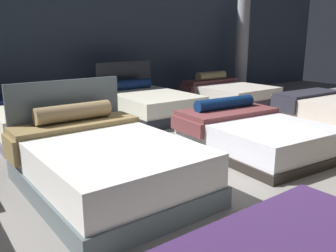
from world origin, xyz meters
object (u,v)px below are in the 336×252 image
object	(u,v)px
bed_9	(38,118)
bed_10	(148,104)
bed_5	(105,163)
support_pillar	(243,30)
bed_6	(252,134)
bed_11	(229,94)

from	to	relation	value
bed_9	bed_10	size ratio (longest dim) A/B	1.03
bed_5	bed_9	xyz separation A→B (m)	(0.09, 2.79, -0.05)
bed_9	support_pillar	xyz separation A→B (m)	(6.04, 1.12, 1.50)
bed_6	support_pillar	distance (m)	5.65
bed_5	support_pillar	world-z (taller)	support_pillar
support_pillar	bed_5	bearing A→B (deg)	-147.43
bed_11	bed_9	bearing A→B (deg)	177.84
bed_9	bed_6	bearing A→B (deg)	-50.99
bed_6	bed_11	size ratio (longest dim) A/B	1.07
bed_6	bed_9	distance (m)	3.55
bed_11	support_pillar	distance (m)	2.43
bed_11	support_pillar	size ratio (longest dim) A/B	0.56
bed_5	bed_11	size ratio (longest dim) A/B	1.09
bed_10	bed_11	xyz separation A→B (m)	(2.31, 0.04, -0.01)
bed_6	bed_10	distance (m)	2.74
bed_6	bed_9	size ratio (longest dim) A/B	0.97
bed_6	support_pillar	xyz separation A→B (m)	(3.81, 3.88, 1.51)
bed_5	bed_10	world-z (taller)	bed_5
bed_6	bed_11	distance (m)	3.58
bed_11	bed_10	bearing A→B (deg)	178.71
bed_9	bed_10	distance (m)	2.18
bed_9	bed_5	bearing A→B (deg)	-91.64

